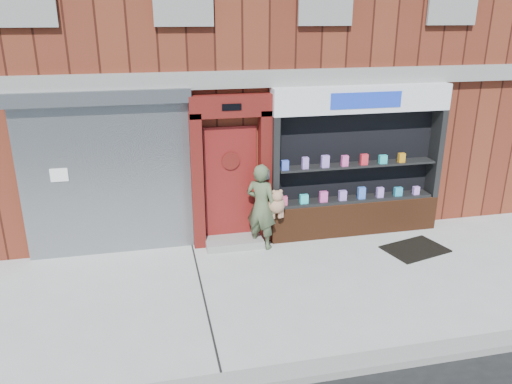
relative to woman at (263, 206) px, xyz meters
name	(u,v)px	position (x,y,z in m)	size (l,w,h in m)	color
ground	(296,285)	(0.22, -1.54, -0.84)	(80.00, 80.00, 0.00)	#9E9E99
curb	(346,366)	(0.22, -3.69, -0.78)	(60.00, 0.30, 0.12)	gray
building	(231,24)	(0.22, 4.45, 3.16)	(12.00, 8.16, 8.00)	#5B2114
shutter_bay	(106,165)	(-2.78, 0.39, 0.88)	(3.10, 0.30, 3.04)	gray
red_door_bay	(231,172)	(-0.53, 0.32, 0.62)	(1.52, 0.58, 2.90)	#59120F
pharmacy_bay	(356,168)	(1.96, 0.27, 0.53)	(3.50, 0.41, 3.00)	#4F2612
woman	(263,206)	(0.00, 0.00, 0.00)	(0.80, 0.69, 1.66)	#4B5A3B
doormat	(415,249)	(2.82, -0.77, -0.82)	(1.13, 0.79, 0.03)	black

